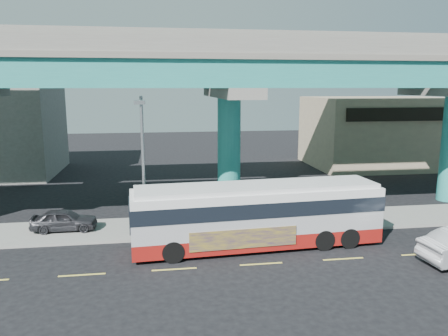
{
  "coord_description": "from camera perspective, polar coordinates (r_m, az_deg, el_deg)",
  "views": [
    {
      "loc": [
        -4.54,
        -18.82,
        8.08
      ],
      "look_at": [
        -1.09,
        4.0,
        3.75
      ],
      "focal_mm": 35.0,
      "sensor_mm": 36.0,
      "label": 1
    }
  ],
  "objects": [
    {
      "name": "ground",
      "position": [
        20.98,
        4.68,
        -12.07
      ],
      "size": [
        120.0,
        120.0,
        0.0
      ],
      "primitive_type": "plane",
      "color": "black",
      "rests_on": "ground"
    },
    {
      "name": "sidewalk",
      "position": [
        26.0,
        1.89,
        -7.32
      ],
      "size": [
        70.0,
        4.0,
        0.15
      ],
      "primitive_type": "cube",
      "color": "gray",
      "rests_on": "ground"
    },
    {
      "name": "lane_markings",
      "position": [
        20.71,
        4.88,
        -12.37
      ],
      "size": [
        58.0,
        0.12,
        0.01
      ],
      "color": "#D8C64C",
      "rests_on": "ground"
    },
    {
      "name": "viaduct",
      "position": [
        28.32,
        0.65,
        12.76
      ],
      "size": [
        52.0,
        12.4,
        11.7
      ],
      "color": "#217D78",
      "rests_on": "ground"
    },
    {
      "name": "building_beige",
      "position": [
        47.71,
        19.7,
        4.49
      ],
      "size": [
        14.0,
        10.23,
        7.0
      ],
      "color": "tan",
      "rests_on": "ground"
    },
    {
      "name": "transit_bus",
      "position": [
        22.25,
        4.4,
        -5.87
      ],
      "size": [
        12.79,
        3.51,
        3.25
      ],
      "rotation": [
        0.0,
        0.0,
        0.06
      ],
      "color": "maroon",
      "rests_on": "ground"
    },
    {
      "name": "parked_car",
      "position": [
        26.07,
        -20.16,
        -6.38
      ],
      "size": [
        1.47,
        3.57,
        1.21
      ],
      "primitive_type": "imported",
      "rotation": [
        0.0,
        0.0,
        1.57
      ],
      "color": "#2B2B2F",
      "rests_on": "sidewalk"
    },
    {
      "name": "street_lamp",
      "position": [
        22.49,
        -10.62,
        2.6
      ],
      "size": [
        0.5,
        2.45,
        7.46
      ],
      "color": "gray",
      "rests_on": "sidewalk"
    },
    {
      "name": "stop_sign",
      "position": [
        25.37,
        11.64,
        -4.04
      ],
      "size": [
        0.68,
        0.12,
        2.27
      ],
      "rotation": [
        0.0,
        0.0,
        -0.26
      ],
      "color": "gray",
      "rests_on": "sidewalk"
    }
  ]
}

